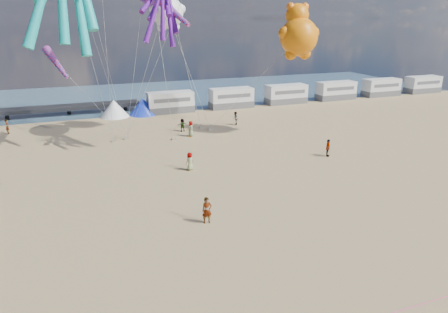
# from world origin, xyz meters

# --- Properties ---
(ground) EXTENTS (120.00, 120.00, 0.00)m
(ground) POSITION_xyz_m (0.00, 0.00, 0.00)
(ground) COLOR tan
(ground) RESTS_ON ground
(water) EXTENTS (120.00, 120.00, 0.00)m
(water) POSITION_xyz_m (0.00, 55.00, 0.02)
(water) COLOR #39576D
(water) RESTS_ON ground
(motorhome_0) EXTENTS (6.60, 2.50, 3.00)m
(motorhome_0) POSITION_xyz_m (6.00, 40.00, 1.50)
(motorhome_0) COLOR silver
(motorhome_0) RESTS_ON ground
(motorhome_1) EXTENTS (6.60, 2.50, 3.00)m
(motorhome_1) POSITION_xyz_m (15.50, 40.00, 1.50)
(motorhome_1) COLOR silver
(motorhome_1) RESTS_ON ground
(motorhome_2) EXTENTS (6.60, 2.50, 3.00)m
(motorhome_2) POSITION_xyz_m (25.00, 40.00, 1.50)
(motorhome_2) COLOR silver
(motorhome_2) RESTS_ON ground
(motorhome_3) EXTENTS (6.60, 2.50, 3.00)m
(motorhome_3) POSITION_xyz_m (34.50, 40.00, 1.50)
(motorhome_3) COLOR silver
(motorhome_3) RESTS_ON ground
(motorhome_4) EXTENTS (6.60, 2.50, 3.00)m
(motorhome_4) POSITION_xyz_m (44.00, 40.00, 1.50)
(motorhome_4) COLOR silver
(motorhome_4) RESTS_ON ground
(motorhome_5) EXTENTS (6.60, 2.50, 3.00)m
(motorhome_5) POSITION_xyz_m (53.50, 40.00, 1.50)
(motorhome_5) COLOR silver
(motorhome_5) RESTS_ON ground
(tent_white) EXTENTS (4.00, 4.00, 2.40)m
(tent_white) POSITION_xyz_m (-2.00, 40.00, 1.20)
(tent_white) COLOR white
(tent_white) RESTS_ON ground
(tent_blue) EXTENTS (4.00, 4.00, 2.40)m
(tent_blue) POSITION_xyz_m (2.00, 40.00, 1.20)
(tent_blue) COLOR #1933CC
(tent_blue) RESTS_ON ground
(standing_person) EXTENTS (0.70, 0.48, 1.85)m
(standing_person) POSITION_xyz_m (0.63, 6.35, 0.92)
(standing_person) COLOR tan
(standing_person) RESTS_ON ground
(beachgoer_0) EXTENTS (0.44, 0.67, 1.83)m
(beachgoer_0) POSITION_xyz_m (5.31, 26.84, 0.91)
(beachgoer_0) COLOR #7F6659
(beachgoer_0) RESTS_ON ground
(beachgoer_1) EXTENTS (0.81, 0.98, 1.72)m
(beachgoer_1) POSITION_xyz_m (12.14, 29.94, 0.86)
(beachgoer_1) COLOR #7F6659
(beachgoer_1) RESTS_ON ground
(beachgoer_3) EXTENTS (1.18, 1.30, 1.76)m
(beachgoer_3) POSITION_xyz_m (16.15, 15.22, 0.88)
(beachgoer_3) COLOR #7F6659
(beachgoer_3) RESTS_ON ground
(beachgoer_4) EXTENTS (1.01, 0.65, 1.59)m
(beachgoer_4) POSITION_xyz_m (4.96, 29.31, 0.80)
(beachgoer_4) COLOR #7F6659
(beachgoer_4) RESTS_ON ground
(beachgoer_5) EXTENTS (0.57, 1.61, 1.72)m
(beachgoer_5) POSITION_xyz_m (-14.84, 35.63, 0.86)
(beachgoer_5) COLOR #7F6659
(beachgoer_5) RESTS_ON ground
(beachgoer_6) EXTENTS (0.71, 0.60, 1.67)m
(beachgoer_6) POSITION_xyz_m (2.25, 16.29, 0.83)
(beachgoer_6) COLOR #7F6659
(beachgoer_6) RESTS_ON ground
(sandbag_a) EXTENTS (0.50, 0.35, 0.22)m
(sandbag_a) POSITION_xyz_m (-3.41, 27.75, 0.11)
(sandbag_a) COLOR gray
(sandbag_a) RESTS_ON ground
(sandbag_b) EXTENTS (0.50, 0.35, 0.22)m
(sandbag_b) POSITION_xyz_m (3.12, 26.17, 0.11)
(sandbag_b) COLOR gray
(sandbag_b) RESTS_ON ground
(sandbag_c) EXTENTS (0.50, 0.35, 0.22)m
(sandbag_c) POSITION_xyz_m (8.30, 28.75, 0.11)
(sandbag_c) COLOR gray
(sandbag_c) RESTS_ON ground
(sandbag_d) EXTENTS (0.50, 0.35, 0.22)m
(sandbag_d) POSITION_xyz_m (7.55, 29.93, 0.11)
(sandbag_d) COLOR gray
(sandbag_d) RESTS_ON ground
(sandbag_e) EXTENTS (0.50, 0.35, 0.22)m
(sandbag_e) POSITION_xyz_m (-1.91, 28.21, 0.11)
(sandbag_e) COLOR gray
(sandbag_e) RESTS_ON ground
(kite_panda) EXTENTS (5.19, 5.03, 5.98)m
(kite_panda) POSITION_xyz_m (3.92, 30.05, 13.66)
(kite_panda) COLOR white
(kite_teddy_orange) EXTENTS (6.56, 6.41, 7.15)m
(kite_teddy_orange) POSITION_xyz_m (16.98, 23.51, 11.11)
(kite_teddy_orange) COLOR orange
(windsock_mid) EXTENTS (2.87, 5.88, 5.87)m
(windsock_mid) POSITION_xyz_m (2.73, 22.80, 13.68)
(windsock_mid) COLOR red
(windsock_right) EXTENTS (2.80, 5.15, 5.19)m
(windsock_right) POSITION_xyz_m (-8.23, 27.92, 8.78)
(windsock_right) COLOR red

